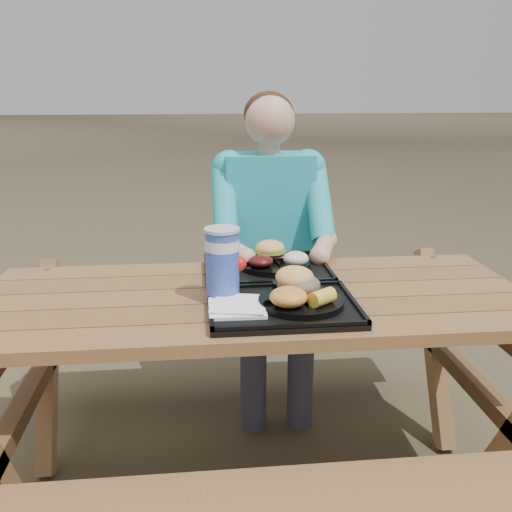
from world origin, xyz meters
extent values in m
plane|color=#999999|center=(0.00, 0.00, 0.00)|extent=(60.00, 60.00, 0.00)
cube|color=black|center=(0.07, -0.16, 0.76)|extent=(0.45, 0.35, 0.02)
cube|color=black|center=(0.06, 0.21, 0.76)|extent=(0.45, 0.35, 0.02)
cylinder|color=black|center=(0.12, -0.16, 0.78)|extent=(0.26, 0.26, 0.02)
cylinder|color=black|center=(0.09, 0.22, 0.78)|extent=(0.26, 0.26, 0.02)
cube|color=white|center=(-0.08, -0.18, 0.78)|extent=(0.17, 0.17, 0.02)
cylinder|color=#1638AC|center=(-0.11, -0.06, 0.88)|extent=(0.10, 0.10, 0.21)
cylinder|color=black|center=(0.07, -0.04, 0.79)|extent=(0.05, 0.05, 0.03)
cylinder|color=#FFF71C|center=(0.13, -0.03, 0.78)|extent=(0.04, 0.04, 0.03)
ellipsoid|color=gold|center=(0.07, -0.22, 0.82)|extent=(0.11, 0.11, 0.06)
cube|color=black|center=(-0.12, 0.23, 0.77)|extent=(0.03, 0.16, 0.01)
ellipsoid|color=#480E0E|center=(0.03, 0.17, 0.81)|extent=(0.09, 0.09, 0.04)
ellipsoid|color=beige|center=(0.16, 0.17, 0.82)|extent=(0.09, 0.09, 0.05)
camera|label=1|loc=(-0.18, -1.76, 1.41)|focal=40.00mm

